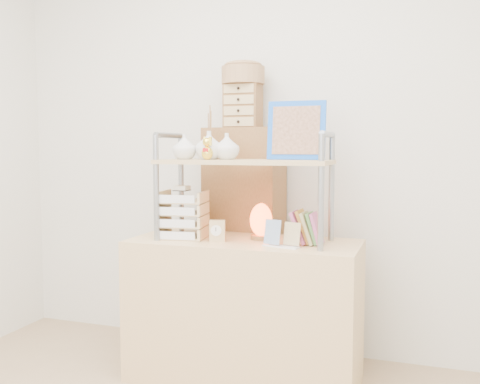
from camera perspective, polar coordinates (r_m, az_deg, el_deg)
The scene contains 10 objects.
room_shell at distance 2.07m, azimuth -7.04°, elevation 17.55°, with size 3.42×3.41×2.61m.
desk at distance 2.89m, azimuth 0.42°, elevation -12.52°, with size 1.20×0.50×0.75m, color tan.
cabinet at distance 3.20m, azimuth 0.43°, elevation -5.29°, with size 0.45×0.24×1.35m, color brown.
hutch at distance 2.78m, azimuth -0.11°, elevation 3.46°, with size 0.90×0.34×0.73m.
letter_tray at distance 2.88m, azimuth -6.15°, elevation -2.68°, with size 0.26×0.25×0.28m.
salt_lamp at distance 2.82m, azimuth 2.26°, elevation -3.12°, with size 0.13×0.12×0.19m.
desk_clock at distance 2.76m, azimuth -2.44°, elevation -4.16°, with size 0.09×0.05×0.11m.
postcard_stand at distance 2.63m, azimuth 4.45°, elevation -5.05°, with size 0.19×0.09×0.13m.
drawer_chest at distance 3.14m, azimuth 0.31°, elevation 9.16°, with size 0.20×0.16×0.25m.
woven_basket at distance 3.16m, azimuth 0.33°, elevation 12.32°, with size 0.25×0.25×0.10m, color olive.
Camera 1 is at (0.88, -1.42, 1.24)m, focal length 40.00 mm.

